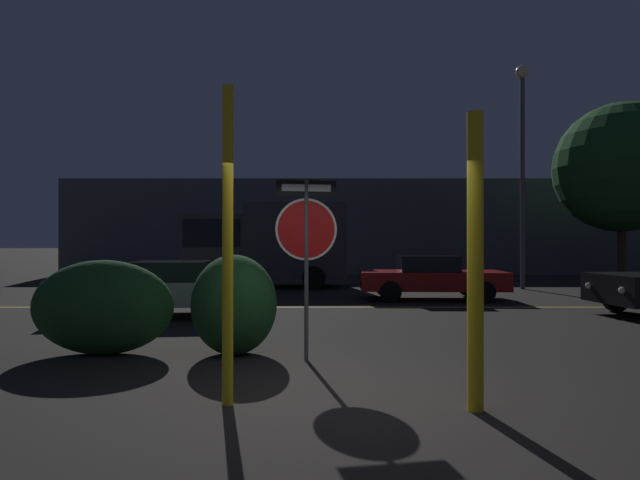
{
  "coord_description": "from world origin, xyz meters",
  "views": [
    {
      "loc": [
        -0.22,
        -5.43,
        1.69
      ],
      "look_at": [
        -0.26,
        4.64,
        1.73
      ],
      "focal_mm": 28.0,
      "sensor_mm": 36.0,
      "label": 1
    }
  ],
  "objects_px": {
    "yellow_pole_left": "(230,245)",
    "hedge_bush_1": "(105,307)",
    "yellow_pole_right": "(478,261)",
    "tree_0": "(625,167)",
    "hedge_bush_2": "(236,305)",
    "delivery_truck": "(266,242)",
    "passing_car_2": "(169,288)",
    "street_lamp": "(525,143)",
    "stop_sign": "(308,232)",
    "passing_car_3": "(433,277)"
  },
  "relations": [
    {
      "from": "street_lamp",
      "to": "yellow_pole_right",
      "type": "bearing_deg",
      "value": -113.92
    },
    {
      "from": "yellow_pole_left",
      "to": "street_lamp",
      "type": "bearing_deg",
      "value": 57.09
    },
    {
      "from": "yellow_pole_left",
      "to": "passing_car_2",
      "type": "bearing_deg",
      "value": 112.29
    },
    {
      "from": "yellow_pole_left",
      "to": "hedge_bush_1",
      "type": "distance_m",
      "value": 3.39
    },
    {
      "from": "tree_0",
      "to": "yellow_pole_right",
      "type": "bearing_deg",
      "value": -124.94
    },
    {
      "from": "yellow_pole_right",
      "to": "passing_car_3",
      "type": "height_order",
      "value": "yellow_pole_right"
    },
    {
      "from": "hedge_bush_2",
      "to": "tree_0",
      "type": "height_order",
      "value": "tree_0"
    },
    {
      "from": "passing_car_2",
      "to": "delivery_truck",
      "type": "distance_m",
      "value": 7.42
    },
    {
      "from": "passing_car_2",
      "to": "hedge_bush_1",
      "type": "bearing_deg",
      "value": 178.47
    },
    {
      "from": "street_lamp",
      "to": "hedge_bush_2",
      "type": "bearing_deg",
      "value": -129.39
    },
    {
      "from": "yellow_pole_right",
      "to": "passing_car_3",
      "type": "distance_m",
      "value": 9.81
    },
    {
      "from": "yellow_pole_left",
      "to": "yellow_pole_right",
      "type": "height_order",
      "value": "yellow_pole_left"
    },
    {
      "from": "stop_sign",
      "to": "hedge_bush_2",
      "type": "relative_size",
      "value": 1.73
    },
    {
      "from": "yellow_pole_left",
      "to": "hedge_bush_2",
      "type": "relative_size",
      "value": 2.21
    },
    {
      "from": "yellow_pole_left",
      "to": "delivery_truck",
      "type": "distance_m",
      "value": 13.45
    },
    {
      "from": "hedge_bush_1",
      "to": "passing_car_3",
      "type": "distance_m",
      "value": 9.66
    },
    {
      "from": "passing_car_3",
      "to": "passing_car_2",
      "type": "bearing_deg",
      "value": -62.25
    },
    {
      "from": "hedge_bush_1",
      "to": "hedge_bush_2",
      "type": "height_order",
      "value": "hedge_bush_2"
    },
    {
      "from": "passing_car_2",
      "to": "street_lamp",
      "type": "relative_size",
      "value": 0.55
    },
    {
      "from": "street_lamp",
      "to": "tree_0",
      "type": "xyz_separation_m",
      "value": [
        5.38,
        2.98,
        -0.43
      ]
    },
    {
      "from": "stop_sign",
      "to": "tree_0",
      "type": "height_order",
      "value": "tree_0"
    },
    {
      "from": "stop_sign",
      "to": "yellow_pole_left",
      "type": "xyz_separation_m",
      "value": [
        -0.76,
        -1.93,
        -0.18
      ]
    },
    {
      "from": "street_lamp",
      "to": "delivery_truck",
      "type": "bearing_deg",
      "value": 175.87
    },
    {
      "from": "passing_car_2",
      "to": "tree_0",
      "type": "xyz_separation_m",
      "value": [
        16.15,
        9.52,
        4.16
      ]
    },
    {
      "from": "yellow_pole_left",
      "to": "delivery_truck",
      "type": "xyz_separation_m",
      "value": [
        -1.14,
        13.41,
        0.04
      ]
    },
    {
      "from": "hedge_bush_1",
      "to": "hedge_bush_2",
      "type": "bearing_deg",
      "value": -0.26
    },
    {
      "from": "passing_car_3",
      "to": "tree_0",
      "type": "distance_m",
      "value": 12.04
    },
    {
      "from": "street_lamp",
      "to": "yellow_pole_left",
      "type": "bearing_deg",
      "value": -122.91
    },
    {
      "from": "delivery_truck",
      "to": "passing_car_2",
      "type": "bearing_deg",
      "value": 167.18
    },
    {
      "from": "delivery_truck",
      "to": "tree_0",
      "type": "distance_m",
      "value": 15.25
    },
    {
      "from": "passing_car_3",
      "to": "delivery_truck",
      "type": "height_order",
      "value": "delivery_truck"
    },
    {
      "from": "passing_car_2",
      "to": "passing_car_3",
      "type": "distance_m",
      "value": 7.49
    },
    {
      "from": "yellow_pole_left",
      "to": "passing_car_2",
      "type": "height_order",
      "value": "yellow_pole_left"
    },
    {
      "from": "passing_car_3",
      "to": "stop_sign",
      "type": "bearing_deg",
      "value": -22.64
    },
    {
      "from": "yellow_pole_right",
      "to": "delivery_truck",
      "type": "bearing_deg",
      "value": 105.03
    },
    {
      "from": "delivery_truck",
      "to": "yellow_pole_right",
      "type": "bearing_deg",
      "value": -166.79
    },
    {
      "from": "hedge_bush_1",
      "to": "stop_sign",
      "type": "bearing_deg",
      "value": -6.99
    },
    {
      "from": "stop_sign",
      "to": "passing_car_3",
      "type": "height_order",
      "value": "stop_sign"
    },
    {
      "from": "delivery_truck",
      "to": "tree_0",
      "type": "xyz_separation_m",
      "value": [
        14.75,
        2.31,
        3.11
      ]
    },
    {
      "from": "hedge_bush_2",
      "to": "tree_0",
      "type": "relative_size",
      "value": 0.2
    },
    {
      "from": "yellow_pole_right",
      "to": "passing_car_2",
      "type": "relative_size",
      "value": 0.67
    },
    {
      "from": "stop_sign",
      "to": "passing_car_3",
      "type": "distance_m",
      "value": 8.35
    },
    {
      "from": "yellow_pole_right",
      "to": "hedge_bush_1",
      "type": "height_order",
      "value": "yellow_pole_right"
    },
    {
      "from": "yellow_pole_left",
      "to": "delivery_truck",
      "type": "height_order",
      "value": "yellow_pole_left"
    },
    {
      "from": "passing_car_2",
      "to": "delivery_truck",
      "type": "bearing_deg",
      "value": -16.08
    },
    {
      "from": "delivery_truck",
      "to": "yellow_pole_left",
      "type": "bearing_deg",
      "value": -176.97
    },
    {
      "from": "yellow_pole_right",
      "to": "tree_0",
      "type": "relative_size",
      "value": 0.4
    },
    {
      "from": "yellow_pole_right",
      "to": "hedge_bush_2",
      "type": "bearing_deg",
      "value": 138.9
    },
    {
      "from": "passing_car_3",
      "to": "delivery_truck",
      "type": "bearing_deg",
      "value": -124.56
    },
    {
      "from": "yellow_pole_left",
      "to": "yellow_pole_right",
      "type": "relative_size",
      "value": 1.11
    }
  ]
}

